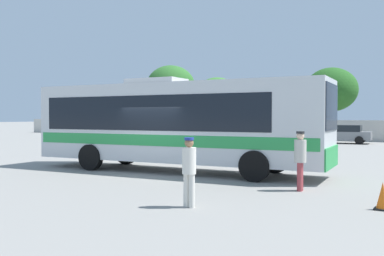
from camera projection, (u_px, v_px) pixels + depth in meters
The scene contains 12 objects.
ground_plane at pixel (259, 154), 24.93m from camera, with size 300.00×300.00×0.00m, color gray.
perimeter_wall at pixel (328, 130), 39.03m from camera, with size 80.00×0.30×1.85m, color beige.
coach_bus_silver_green at pixel (173, 122), 16.90m from camera, with size 11.96×3.42×3.66m.
attendant_by_bus_door at pixel (300, 157), 12.40m from camera, with size 0.38×0.38×1.73m.
passenger_waiting_on_apron at pixel (189, 168), 10.14m from camera, with size 0.35×0.35×1.66m.
parked_car_leftmost_black at pixel (205, 131), 40.82m from camera, with size 4.44×2.14×1.46m.
parked_car_second_white at pixel (261, 132), 38.15m from camera, with size 4.63×2.18×1.45m.
parked_car_third_grey at pixel (343, 134), 34.71m from camera, with size 4.50×2.21×1.49m.
roadside_tree_left at pixel (171, 86), 51.10m from camera, with size 5.78×5.78×8.27m.
roadside_tree_midleft at pixel (217, 97), 48.63m from camera, with size 5.26×5.26×6.61m.
roadside_tree_midright at pixel (331, 90), 42.41m from camera, with size 5.12×5.12×7.02m.
traffic_cone_on_apron at pixel (383, 197), 9.88m from camera, with size 0.36×0.36×0.64m.
Camera 1 is at (9.51, -13.32, 2.14)m, focal length 40.17 mm.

